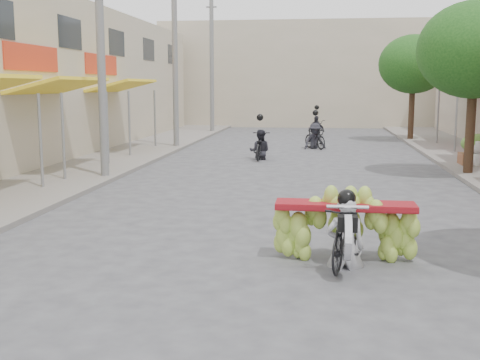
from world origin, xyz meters
The scene contains 13 objects.
sidewalk_left centered at (-7.00, 15.00, 0.06)m, with size 4.00×60.00×0.12m, color gray.
far_building centered at (0.00, 38.00, 3.50)m, with size 20.00×6.00×7.00m, color #BDAF95.
utility_pole_mid centered at (-5.40, 12.00, 4.03)m, with size 0.60×0.24×8.00m.
utility_pole_far centered at (-5.40, 21.00, 4.03)m, with size 0.60×0.24×8.00m.
utility_pole_back centered at (-5.40, 30.00, 4.03)m, with size 0.60×0.24×8.00m.
street_tree_mid centered at (5.40, 14.00, 3.78)m, with size 3.40×3.40×5.25m.
street_tree_far centered at (5.40, 26.00, 3.78)m, with size 3.40×3.40×5.25m.
produce_crate_far centered at (6.20, 16.00, 0.71)m, with size 1.20×0.88×1.16m.
banana_motorbike centered at (1.30, 4.24, 0.68)m, with size 2.20×1.86×2.02m.
pedestrian centered at (6.09, 15.73, 0.99)m, with size 0.99×0.89×1.73m.
bg_motorbike_a centered at (-1.33, 17.45, 0.73)m, with size 0.80×1.77×1.95m.
bg_motorbike_b centered at (0.69, 21.61, 0.86)m, with size 1.27×1.59×1.95m.
bg_motorbike_c centered at (0.71, 28.35, 0.81)m, with size 1.22×1.63×1.95m.
Camera 1 is at (0.88, -4.94, 2.74)m, focal length 45.00 mm.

